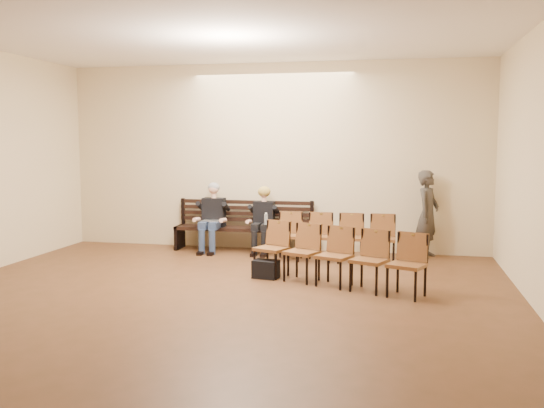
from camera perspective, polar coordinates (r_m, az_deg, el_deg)
The scene contains 11 objects.
ground at distance 6.94m, azimuth -8.67°, elevation -11.37°, with size 10.00×10.00×0.00m, color brown.
room_walls at distance 7.38m, azimuth -6.80°, elevation 9.64°, with size 8.02×10.01×3.51m.
bench at distance 11.36m, azimuth -2.71°, elevation -3.32°, with size 2.60×0.90×0.45m, color black.
seated_man at distance 11.34m, azimuth -5.64°, elevation -1.37°, with size 0.51×0.71×1.23m, color black, non-canonical shape.
seated_woman at distance 11.10m, azimuth -0.86°, elevation -1.87°, with size 0.47×0.65×1.08m, color black, non-canonical shape.
laptop at distance 11.23m, azimuth -5.79°, elevation -1.69°, with size 0.32×0.25×0.23m, color silver.
water_bottle at distance 10.79m, azimuth -0.56°, elevation -2.00°, with size 0.07×0.07×0.22m, color silver.
bag at distance 9.15m, azimuth -0.58°, elevation -6.15°, with size 0.37×0.25×0.27m, color black.
passerby at distance 11.01m, azimuth 14.46°, elevation -0.32°, with size 0.65×0.43×1.78m, color #38332E.
chair_row_front at distance 10.37m, azimuth 5.94°, elevation -3.16°, with size 2.03×0.45×0.83m, color brown.
chair_row_back at distance 8.65m, azimuth 5.88°, elevation -4.94°, with size 2.61×0.46×0.85m, color brown.
Camera 1 is at (2.37, -6.19, 2.06)m, focal length 40.00 mm.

